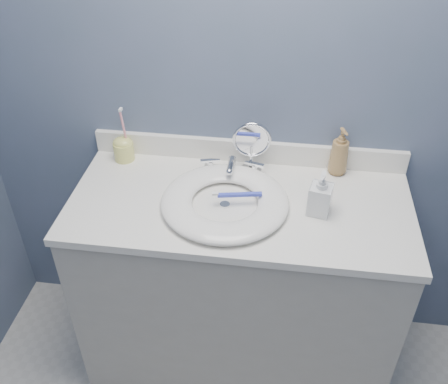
% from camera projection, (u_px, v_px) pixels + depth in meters
% --- Properties ---
extents(back_wall, '(2.20, 0.02, 2.40)m').
position_uv_depth(back_wall, '(250.00, 85.00, 1.80)').
color(back_wall, '#4C5C73').
rests_on(back_wall, ground).
extents(vanity_cabinet, '(1.20, 0.55, 0.85)m').
position_uv_depth(vanity_cabinet, '(238.00, 288.00, 2.05)').
color(vanity_cabinet, '#B6B1A6').
rests_on(vanity_cabinet, ground).
extents(countertop, '(1.22, 0.57, 0.03)m').
position_uv_depth(countertop, '(240.00, 205.00, 1.78)').
color(countertop, white).
rests_on(countertop, vanity_cabinet).
extents(backsplash, '(1.22, 0.02, 0.09)m').
position_uv_depth(backsplash, '(247.00, 151.00, 1.95)').
color(backsplash, white).
rests_on(backsplash, countertop).
extents(basin, '(0.45, 0.45, 0.04)m').
position_uv_depth(basin, '(225.00, 201.00, 1.74)').
color(basin, white).
rests_on(basin, countertop).
extents(drain, '(0.04, 0.04, 0.01)m').
position_uv_depth(drain, '(225.00, 205.00, 1.75)').
color(drain, silver).
rests_on(drain, countertop).
extents(faucet, '(0.25, 0.13, 0.07)m').
position_uv_depth(faucet, '(232.00, 168.00, 1.89)').
color(faucet, silver).
rests_on(faucet, countertop).
extents(makeup_mirror, '(0.14, 0.08, 0.21)m').
position_uv_depth(makeup_mirror, '(252.00, 145.00, 1.85)').
color(makeup_mirror, silver).
rests_on(makeup_mirror, countertop).
extents(soap_bottle_amber, '(0.09, 0.09, 0.19)m').
position_uv_depth(soap_bottle_amber, '(340.00, 152.00, 1.86)').
color(soap_bottle_amber, olive).
rests_on(soap_bottle_amber, countertop).
extents(soap_bottle_clear, '(0.09, 0.09, 0.16)m').
position_uv_depth(soap_bottle_clear, '(321.00, 193.00, 1.68)').
color(soap_bottle_clear, silver).
rests_on(soap_bottle_clear, countertop).
extents(toothbrush_holder, '(0.08, 0.08, 0.23)m').
position_uv_depth(toothbrush_holder, '(124.00, 148.00, 1.96)').
color(toothbrush_holder, '#DFDF6F').
rests_on(toothbrush_holder, countertop).
extents(toothbrush_lying, '(0.17, 0.05, 0.02)m').
position_uv_depth(toothbrush_lying, '(238.00, 195.00, 1.73)').
color(toothbrush_lying, blue).
rests_on(toothbrush_lying, basin).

